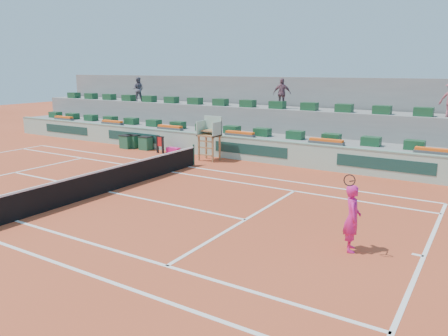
{
  "coord_description": "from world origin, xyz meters",
  "views": [
    {
      "loc": [
        13.09,
        -12.07,
        4.93
      ],
      "look_at": [
        4.0,
        2.5,
        1.0
      ],
      "focal_mm": 35.0,
      "sensor_mm": 36.0,
      "label": 1
    }
  ],
  "objects_px": {
    "player_bag": "(173,151)",
    "umpire_chair": "(210,132)",
    "drink_cooler_a": "(146,143)",
    "tennis_player": "(352,218)"
  },
  "relations": [
    {
      "from": "umpire_chair",
      "to": "drink_cooler_a",
      "type": "relative_size",
      "value": 2.86
    },
    {
      "from": "player_bag",
      "to": "tennis_player",
      "type": "height_order",
      "value": "tennis_player"
    },
    {
      "from": "player_bag",
      "to": "tennis_player",
      "type": "xyz_separation_m",
      "value": [
        12.97,
        -8.51,
        0.76
      ]
    },
    {
      "from": "drink_cooler_a",
      "to": "umpire_chair",
      "type": "bearing_deg",
      "value": -5.26
    },
    {
      "from": "player_bag",
      "to": "umpire_chair",
      "type": "distance_m",
      "value": 3.21
    },
    {
      "from": "drink_cooler_a",
      "to": "tennis_player",
      "type": "xyz_separation_m",
      "value": [
        15.2,
        -8.6,
        0.52
      ]
    },
    {
      "from": "player_bag",
      "to": "drink_cooler_a",
      "type": "bearing_deg",
      "value": 177.65
    },
    {
      "from": "player_bag",
      "to": "umpire_chair",
      "type": "xyz_separation_m",
      "value": [
        2.89,
        -0.38,
        1.36
      ]
    },
    {
      "from": "drink_cooler_a",
      "to": "tennis_player",
      "type": "distance_m",
      "value": 17.47
    },
    {
      "from": "player_bag",
      "to": "umpire_chair",
      "type": "relative_size",
      "value": 0.34
    }
  ]
}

